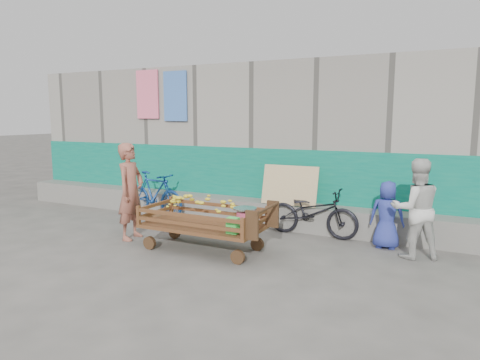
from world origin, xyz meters
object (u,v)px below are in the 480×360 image
at_px(child, 387,215).
at_px(banana_cart, 201,213).
at_px(bicycle_blue, 155,194).
at_px(bicycle_dark, 312,212).
at_px(woman, 416,209).
at_px(vendor_man, 131,191).
at_px(bench, 167,219).

bearing_deg(child, banana_cart, 25.37).
bearing_deg(bicycle_blue, bicycle_dark, -81.47).
bearing_deg(woman, bicycle_blue, -28.86).
distance_m(woman, bicycle_blue, 4.93).
distance_m(vendor_man, woman, 4.36).
height_order(vendor_man, woman, vendor_man).
bearing_deg(bicycle_dark, banana_cart, 139.79).
relative_size(banana_cart, child, 1.89).
relative_size(child, bicycle_dark, 0.67).
relative_size(woman, bicycle_blue, 0.95).
bearing_deg(bicycle_dark, bench, 105.93).
distance_m(banana_cart, bicycle_dark, 1.96).
height_order(banana_cart, bicycle_dark, banana_cart).
bearing_deg(woman, bicycle_dark, -38.69).
distance_m(bench, bicycle_dark, 2.58).
bearing_deg(child, bicycle_blue, -4.86).
distance_m(woman, bicycle_dark, 1.71).
xyz_separation_m(woman, bicycle_blue, (-4.90, 0.46, -0.26)).
bearing_deg(vendor_man, banana_cart, -98.14).
relative_size(vendor_man, woman, 1.11).
bearing_deg(child, bench, 5.42).
relative_size(banana_cart, bicycle_blue, 1.31).
height_order(bench, bicycle_dark, bicycle_dark).
xyz_separation_m(banana_cart, woman, (2.90, 1.03, 0.14)).
relative_size(banana_cart, vendor_man, 1.24).
bearing_deg(bicycle_blue, child, -83.32).
bearing_deg(bench, vendor_man, -100.30).
bearing_deg(bicycle_blue, banana_cart, -117.87).
bearing_deg(woman, child, -58.29).
distance_m(woman, child, 0.54).
bearing_deg(woman, bench, -20.21).
xyz_separation_m(banana_cart, bicycle_dark, (1.28, 1.47, -0.16)).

